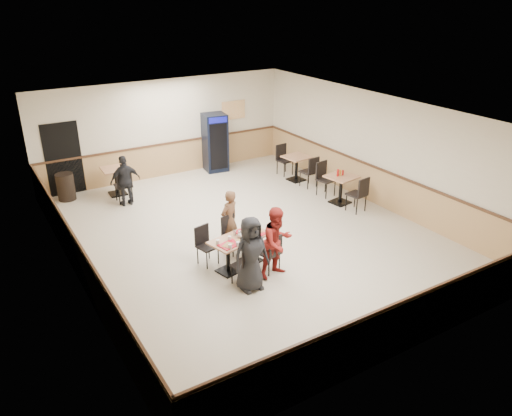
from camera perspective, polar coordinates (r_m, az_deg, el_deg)
ground at (r=12.11m, az=-0.92°, el=-3.05°), size 10.00×10.00×0.00m
room_shell at (r=14.73m, az=-0.04°, el=4.44°), size 10.00×10.00×10.00m
main_table at (r=10.57m, az=-1.90°, el=-4.50°), size 1.41×0.92×0.69m
main_chairs at (r=10.55m, az=-2.09°, el=-4.68°), size 1.46×1.73×0.88m
diner_woman_left at (r=9.67m, az=-0.59°, el=-5.29°), size 0.76×0.49×1.54m
diner_woman_right at (r=10.14m, az=2.44°, el=-3.93°), size 0.81×0.67×1.52m
diner_man_opposite at (r=11.24m, az=-3.07°, el=-1.36°), size 0.59×0.49×1.40m
lone_diner at (r=13.95m, az=-14.70°, el=3.04°), size 0.83×0.34×1.41m
tabletop_clutter at (r=10.43m, az=-1.75°, el=-3.33°), size 1.16×0.75×0.12m
side_table_near at (r=13.87m, az=9.69°, el=2.60°), size 0.84×0.84×0.79m
side_table_near_chair_south at (r=13.45m, az=11.43°, el=1.65°), size 0.53×0.53×1.00m
side_table_near_chair_north at (r=14.33m, az=8.04°, el=3.30°), size 0.53×0.53×1.00m
side_table_far at (r=15.41m, az=4.65°, el=4.99°), size 0.79×0.79×0.77m
side_table_far_chair_south at (r=14.95m, az=6.04°, el=4.23°), size 0.50×0.50×0.98m
side_table_far_chair_north at (r=15.89m, az=3.34°, el=5.53°), size 0.50×0.50×0.98m
condiment_caddy at (r=13.77m, az=9.56°, el=4.01°), size 0.23×0.06×0.20m
back_table at (r=14.83m, az=-15.70°, el=3.43°), size 0.77×0.77×0.79m
back_table_chair_lone at (r=14.26m, az=-14.94°, el=2.59°), size 0.49×0.49×1.00m
pepsi_cooler at (r=16.20m, az=-4.69°, el=7.48°), size 0.79×0.80×1.86m
trash_bin at (r=14.93m, az=-20.93°, el=2.28°), size 0.49×0.49×0.77m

